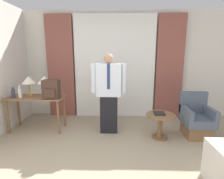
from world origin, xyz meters
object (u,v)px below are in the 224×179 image
at_px(bottle_near_edge, 20,93).
at_px(backpack, 51,89).
at_px(table_lamp_right, 44,80).
at_px(desk, 36,102).
at_px(table_lamp_left, 29,80).
at_px(armchair, 196,120).
at_px(person, 109,92).
at_px(book, 159,113).
at_px(bottle_by_lamp, 13,93).
at_px(side_table, 160,122).

distance_m(bottle_near_edge, backpack, 0.67).
distance_m(table_lamp_right, bottle_near_edge, 0.54).
distance_m(desk, table_lamp_left, 0.49).
distance_m(table_lamp_right, armchair, 3.25).
bearing_deg(bottle_near_edge, armchair, -0.70).
height_order(table_lamp_left, table_lamp_right, same).
bearing_deg(desk, armchair, -2.87).
distance_m(desk, person, 1.58).
relative_size(bottle_near_edge, book, 1.32).
height_order(bottle_by_lamp, side_table, bottle_by_lamp).
xyz_separation_m(table_lamp_left, person, (1.73, -0.17, -0.19)).
bearing_deg(armchair, bottle_near_edge, 179.30).
xyz_separation_m(bottle_near_edge, backpack, (0.66, -0.01, 0.08)).
relative_size(person, book, 8.17).
distance_m(bottle_by_lamp, armchair, 3.77).
distance_m(table_lamp_right, person, 1.41).
distance_m(armchair, book, 0.81).
height_order(table_lamp_left, book, table_lamp_left).
xyz_separation_m(bottle_by_lamp, backpack, (0.82, -0.03, 0.10)).
xyz_separation_m(table_lamp_right, side_table, (2.40, -0.41, -0.74)).
bearing_deg(bottle_by_lamp, bottle_near_edge, -7.75).
height_order(bottle_by_lamp, backpack, backpack).
bearing_deg(person, backpack, -176.97).
xyz_separation_m(backpack, book, (2.15, -0.16, -0.43)).
bearing_deg(bottle_near_edge, desk, 25.20).
xyz_separation_m(table_lamp_left, bottle_near_edge, (-0.09, -0.22, -0.22)).
bearing_deg(table_lamp_right, desk, -149.42).
xyz_separation_m(table_lamp_left, table_lamp_right, (0.34, 0.00, 0.00)).
xyz_separation_m(bottle_near_edge, side_table, (2.83, -0.19, -0.52)).
relative_size(table_lamp_left, bottle_near_edge, 1.61).
distance_m(person, side_table, 1.18).
height_order(desk, armchair, armchair).
bearing_deg(person, table_lamp_left, 174.26).
bearing_deg(table_lamp_left, desk, -30.58).
relative_size(backpack, armchair, 0.44).
distance_m(desk, table_lamp_right, 0.49).
bearing_deg(table_lamp_right, side_table, -9.76).
relative_size(table_lamp_right, armchair, 0.50).
relative_size(table_lamp_left, backpack, 1.12).
height_order(table_lamp_right, book, table_lamp_right).
xyz_separation_m(side_table, book, (-0.02, 0.02, 0.17)).
xyz_separation_m(bottle_near_edge, armchair, (3.58, -0.04, -0.53)).
height_order(desk, bottle_near_edge, bottle_near_edge).
bearing_deg(bottle_near_edge, side_table, -3.81).
distance_m(desk, armchair, 3.34).
xyz_separation_m(table_lamp_left, backpack, (0.57, -0.24, -0.14)).
bearing_deg(person, armchair, -3.05).
bearing_deg(desk, side_table, -6.92).
distance_m(desk, backpack, 0.52).
bearing_deg(bottle_near_edge, person, 1.59).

